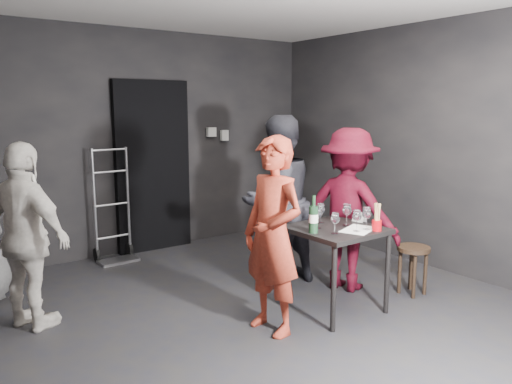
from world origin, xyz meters
TOP-DOWN VIEW (x-y plane):
  - floor at (0.00, 0.00)m, footprint 4.50×5.00m
  - wall_back at (0.00, 2.50)m, footprint 4.50×0.04m
  - wall_right at (2.25, 0.00)m, footprint 0.04×5.00m
  - doorway at (0.00, 2.44)m, footprint 0.95×0.10m
  - wallbox_upper at (0.85, 2.45)m, footprint 0.12×0.06m
  - wallbox_lower at (1.05, 2.45)m, footprint 0.10×0.06m
  - hand_truck at (-0.58, 2.26)m, footprint 0.44×0.36m
  - tasting_table at (0.50, -0.27)m, footprint 0.72×0.72m
  - stool at (1.37, -0.43)m, footprint 0.31×0.31m
  - server_red at (-0.20, -0.28)m, footprint 0.47×0.65m
  - woman_black at (0.49, 0.55)m, footprint 0.98×0.59m
  - man_maroon at (0.99, 0.06)m, footprint 0.84×1.19m
  - bystander_cream at (-1.76, 0.89)m, footprint 0.80×1.00m
  - tasting_mat at (0.59, -0.44)m, footprint 0.39×0.33m
  - wine_glass_a at (0.33, -0.43)m, footprint 0.09×0.09m
  - wine_glass_b at (0.34, -0.21)m, footprint 0.08×0.08m
  - wine_glass_c at (0.50, -0.07)m, footprint 0.09×0.09m
  - wine_glass_d at (0.54, -0.48)m, footprint 0.09×0.09m
  - wine_glass_e at (0.65, -0.48)m, footprint 0.09×0.09m
  - wine_glass_f at (0.62, -0.28)m, footprint 0.10×0.10m
  - wine_bottle at (0.21, -0.30)m, footprint 0.08×0.08m
  - breadstick_cup at (0.70, -0.55)m, footprint 0.08×0.08m
  - reserved_card at (0.81, -0.24)m, footprint 0.09×0.13m

SIDE VIEW (x-z plane):
  - floor at x=0.00m, z-range -0.01..0.01m
  - hand_truck at x=-0.58m, z-range -0.43..0.89m
  - stool at x=1.37m, z-range 0.13..0.60m
  - tasting_table at x=0.50m, z-range 0.28..1.03m
  - tasting_mat at x=0.59m, z-range 0.75..0.75m
  - bystander_cream at x=-1.76m, z-range 0.00..1.54m
  - reserved_card at x=0.81m, z-range 0.75..0.84m
  - server_red at x=-0.20m, z-range 0.00..1.64m
  - man_maroon at x=0.99m, z-range 0.00..1.67m
  - wine_glass_a at x=0.33m, z-range 0.75..0.95m
  - wine_glass_c at x=0.50m, z-range 0.75..0.95m
  - wine_glass_d at x=0.54m, z-range 0.75..0.95m
  - wine_glass_b at x=0.34m, z-range 0.75..0.96m
  - wine_glass_f at x=0.62m, z-range 0.75..0.96m
  - wine_glass_e at x=0.65m, z-range 0.75..0.96m
  - breadstick_cup at x=0.70m, z-range 0.74..0.99m
  - wine_bottle at x=0.21m, z-range 0.71..1.03m
  - woman_black at x=0.49m, z-range 0.00..1.94m
  - doorway at x=0.00m, z-range 0.00..2.10m
  - wall_back at x=0.00m, z-range 0.00..2.70m
  - wall_right at x=2.25m, z-range 0.00..2.70m
  - wallbox_lower at x=1.05m, z-range 1.33..1.47m
  - wallbox_upper at x=0.85m, z-range 1.39..1.51m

